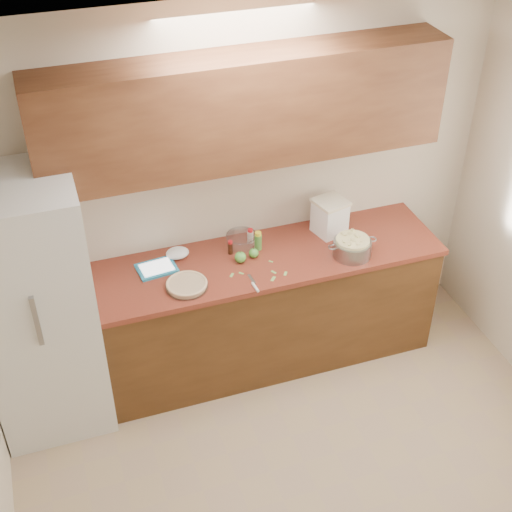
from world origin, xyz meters
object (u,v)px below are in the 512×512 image
object	(u,v)px
pie	(187,285)
tablet	(157,268)
flour_canister	(330,216)
colander	(352,247)

from	to	relation	value
pie	tablet	distance (m)	0.29
pie	flour_canister	world-z (taller)	flour_canister
tablet	colander	bearing A→B (deg)	-18.19
colander	flour_canister	distance (m)	0.32
pie	flour_canister	bearing A→B (deg)	14.72
colander	tablet	distance (m)	1.33
flour_canister	colander	bearing A→B (deg)	-83.21
pie	tablet	bearing A→B (deg)	119.18
pie	flour_canister	distance (m)	1.17
colander	flour_canister	size ratio (longest dim) A/B	1.35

